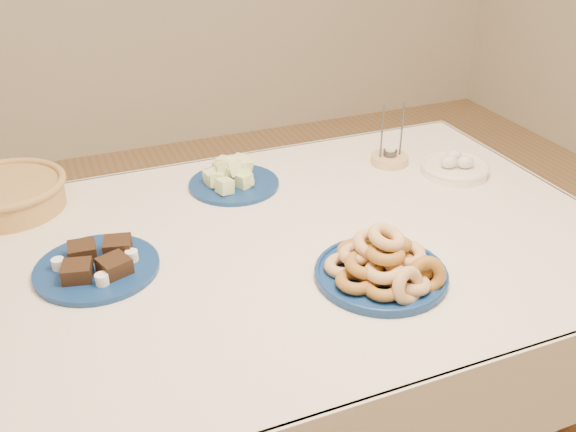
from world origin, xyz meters
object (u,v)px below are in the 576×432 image
object	(u,v)px
candle_holder	(390,158)
egg_bowl	(455,167)
brownie_plate	(97,265)
wicker_basket	(7,193)
melon_plate	(232,178)
donut_platter	(384,265)
dining_table	(281,277)

from	to	relation	value
candle_holder	egg_bowl	xyz separation A→B (m)	(0.14, -0.14, 0.00)
brownie_plate	egg_bowl	world-z (taller)	egg_bowl
wicker_basket	egg_bowl	bearing A→B (deg)	-12.57
melon_plate	brownie_plate	world-z (taller)	melon_plate
donut_platter	wicker_basket	xyz separation A→B (m)	(-0.77, 0.68, 0.01)
egg_bowl	candle_holder	bearing A→B (deg)	135.81
wicker_basket	egg_bowl	distance (m)	1.28
melon_plate	egg_bowl	size ratio (longest dim) A/B	1.46
dining_table	egg_bowl	xyz separation A→B (m)	(0.63, 0.16, 0.13)
donut_platter	candle_holder	bearing A→B (deg)	58.42
donut_platter	brownie_plate	size ratio (longest dim) A/B	1.20
donut_platter	egg_bowl	size ratio (longest dim) A/B	1.50
candle_holder	dining_table	bearing A→B (deg)	-148.06
donut_platter	brownie_plate	distance (m)	0.65
dining_table	wicker_basket	bearing A→B (deg)	144.27
melon_plate	brownie_plate	bearing A→B (deg)	-145.13
wicker_basket	candle_holder	bearing A→B (deg)	-7.17
donut_platter	wicker_basket	distance (m)	1.03
melon_plate	egg_bowl	distance (m)	0.67
melon_plate	candle_holder	distance (m)	0.50
donut_platter	melon_plate	distance (m)	0.60
candle_holder	egg_bowl	bearing A→B (deg)	-44.19
candle_holder	egg_bowl	world-z (taller)	candle_holder
melon_plate	brownie_plate	distance (m)	0.51
wicker_basket	candle_holder	world-z (taller)	candle_holder
donut_platter	melon_plate	bearing A→B (deg)	106.54
dining_table	egg_bowl	world-z (taller)	egg_bowl
dining_table	brownie_plate	world-z (taller)	brownie_plate
dining_table	melon_plate	xyz separation A→B (m)	(-0.01, 0.34, 0.13)
brownie_plate	egg_bowl	xyz separation A→B (m)	(1.07, 0.12, 0.01)
dining_table	candle_holder	xyz separation A→B (m)	(0.49, 0.30, 0.12)
wicker_basket	candle_holder	size ratio (longest dim) A/B	1.84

